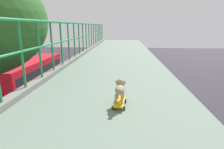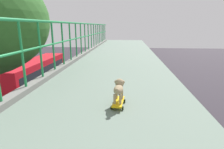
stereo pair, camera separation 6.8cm
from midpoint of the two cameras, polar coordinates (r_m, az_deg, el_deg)
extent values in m
cylinder|color=#1E8847|center=(3.61, -26.48, 5.39)|extent=(0.04, 0.04, 1.17)
cylinder|color=#1E8847|center=(4.22, -21.83, 7.01)|extent=(0.04, 0.04, 1.17)
cylinder|color=#1E8847|center=(4.85, -18.34, 8.19)|extent=(0.04, 0.04, 1.17)
cylinder|color=#1E8847|center=(5.50, -15.65, 9.07)|extent=(0.04, 0.04, 1.17)
cylinder|color=#1E8847|center=(6.15, -13.53, 9.75)|extent=(0.04, 0.04, 1.17)
cylinder|color=#1E8847|center=(6.81, -11.80, 10.29)|extent=(0.04, 0.04, 1.17)
cylinder|color=#1E8847|center=(7.48, -10.38, 10.73)|extent=(0.04, 0.04, 1.17)
cylinder|color=#1E8847|center=(8.15, -9.19, 11.09)|extent=(0.04, 0.04, 1.17)
cylinder|color=#1E8847|center=(8.83, -8.18, 11.39)|extent=(0.04, 0.04, 1.17)
cylinder|color=#1E8847|center=(9.51, -7.31, 11.64)|extent=(0.04, 0.04, 1.17)
cylinder|color=#1E8847|center=(10.19, -6.56, 11.86)|extent=(0.04, 0.04, 1.17)
cylinder|color=#1E8847|center=(10.87, -5.90, 12.05)|extent=(0.04, 0.04, 1.17)
cylinder|color=#1E8847|center=(11.55, -5.31, 12.22)|extent=(0.04, 0.04, 1.17)
cylinder|color=#1E8847|center=(12.24, -4.80, 12.37)|extent=(0.04, 0.04, 1.17)
cylinder|color=#1E8847|center=(12.92, -4.33, 12.50)|extent=(0.04, 0.04, 1.17)
cylinder|color=#1E8847|center=(13.61, -3.91, 12.62)|extent=(0.04, 0.04, 1.17)
cylinder|color=#1E8847|center=(14.29, -3.53, 12.72)|extent=(0.04, 0.04, 1.17)
cylinder|color=#1E8847|center=(14.98, -3.19, 12.82)|extent=(0.04, 0.04, 1.17)
cube|color=red|center=(21.78, -23.24, 0.13)|extent=(2.34, 11.07, 2.93)
cube|color=black|center=(21.67, -23.38, 1.44)|extent=(2.36, 10.19, 0.70)
cylinder|color=black|center=(25.06, -16.73, -0.49)|extent=(0.28, 0.96, 0.96)
cylinder|color=black|center=(25.93, -21.38, -0.39)|extent=(0.28, 0.96, 0.96)
cylinder|color=black|center=(19.05, -23.92, -5.93)|extent=(0.28, 0.96, 0.96)
cylinder|color=black|center=(20.18, -29.59, -5.49)|extent=(0.28, 0.96, 0.96)
cube|color=#E4AE0E|center=(2.83, 1.65, -8.32)|extent=(0.18, 0.43, 0.02)
cylinder|color=black|center=(2.97, 3.53, -8.08)|extent=(0.03, 0.06, 0.05)
cylinder|color=black|center=(2.98, 0.39, -7.92)|extent=(0.03, 0.06, 0.05)
cylinder|color=black|center=(2.72, 3.03, -10.27)|extent=(0.03, 0.06, 0.05)
cylinder|color=black|center=(2.74, -0.41, -10.08)|extent=(0.03, 0.06, 0.05)
cylinder|color=tan|center=(2.89, 2.74, -6.04)|extent=(0.04, 0.04, 0.14)
cylinder|color=tan|center=(2.90, 1.08, -5.96)|extent=(0.04, 0.04, 0.14)
cylinder|color=tan|center=(2.69, 2.29, -7.63)|extent=(0.04, 0.04, 0.14)
cylinder|color=tan|center=(2.70, 0.50, -7.54)|extent=(0.04, 0.04, 0.14)
ellipsoid|color=tan|center=(2.76, 1.68, -4.62)|extent=(0.16, 0.29, 0.13)
sphere|color=tan|center=(2.85, 1.97, -2.62)|extent=(0.14, 0.14, 0.14)
ellipsoid|color=#9C8664|center=(2.91, 2.11, -2.46)|extent=(0.05, 0.07, 0.04)
sphere|color=tan|center=(2.84, 3.01, -2.33)|extent=(0.06, 0.06, 0.06)
sphere|color=tan|center=(2.85, 0.94, -2.25)|extent=(0.06, 0.06, 0.06)
sphere|color=tan|center=(2.61, 1.30, -4.89)|extent=(0.06, 0.06, 0.06)
camera|label=1|loc=(0.03, -90.53, -0.14)|focal=29.75mm
camera|label=2|loc=(0.03, 89.47, 0.14)|focal=29.75mm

